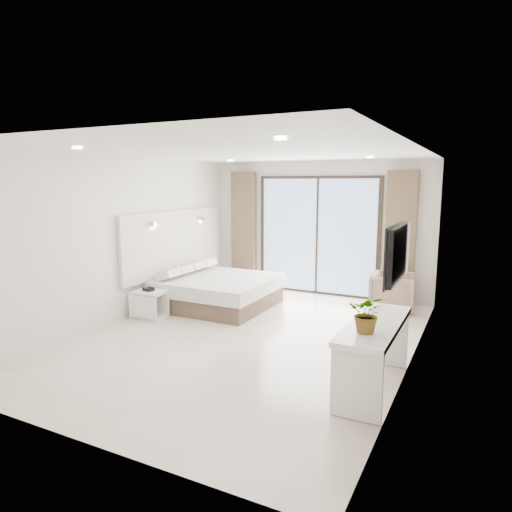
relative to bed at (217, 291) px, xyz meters
The scene contains 8 objects.
ground 1.88m from the bed, 44.33° to the right, with size 6.20×6.20×0.00m, color beige.
room_shell 1.77m from the bed, 20.80° to the right, with size 4.62×6.22×2.72m.
bed is the anchor object (origin of this frame).
nightstand 1.31m from the bed, 118.32° to the right, with size 0.53×0.45×0.46m.
phone 1.34m from the bed, 118.73° to the right, with size 0.17×0.13×0.06m, color black.
console_desk 4.02m from the bed, 32.75° to the right, with size 0.52×1.67×0.77m.
plant 4.28m from the bed, 37.15° to the right, with size 0.36×0.40×0.32m, color #33662D.
armchair 3.17m from the bed, 20.29° to the left, with size 0.74×0.69×0.76m, color #947460.
Camera 1 is at (3.03, -5.74, 2.29)m, focal length 32.00 mm.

